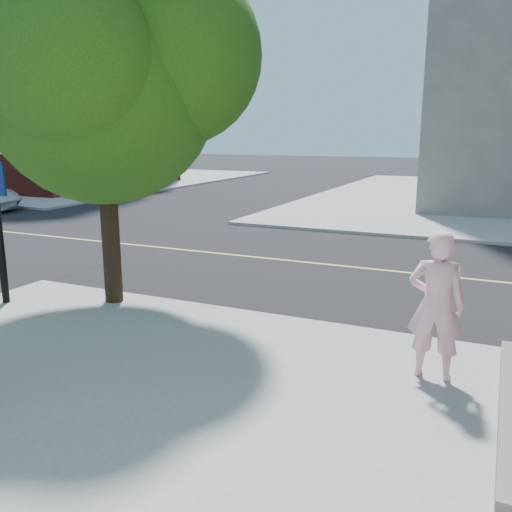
% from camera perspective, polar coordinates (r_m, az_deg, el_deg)
% --- Properties ---
extents(ground, '(140.00, 140.00, 0.00)m').
position_cam_1_polar(ground, '(12.42, -18.21, -3.45)').
color(ground, black).
rests_on(ground, ground).
extents(road_ew, '(140.00, 9.00, 0.01)m').
position_cam_1_polar(road_ew, '(15.90, -7.25, 0.59)').
color(road_ew, black).
rests_on(road_ew, ground).
extents(sidewalk_nw, '(26.00, 25.00, 0.12)m').
position_cam_1_polar(sidewalk_nw, '(43.56, -21.57, 7.57)').
color(sidewalk_nw, gray).
rests_on(sidewalk_nw, ground).
extents(church, '(15.20, 12.00, 14.40)m').
position_cam_1_polar(church, '(39.04, -23.07, 17.45)').
color(church, maroon).
rests_on(church, sidewalk_nw).
extents(man_on_phone, '(0.75, 0.50, 2.01)m').
position_cam_1_polar(man_on_phone, '(7.54, 18.35, -4.93)').
color(man_on_phone, '#F9B5CA').
rests_on(man_on_phone, sidewalk_se).
extents(street_tree, '(5.25, 4.77, 6.96)m').
position_cam_1_polar(street_tree, '(10.59, -15.47, 19.29)').
color(street_tree, black).
rests_on(street_tree, sidewalk_se).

